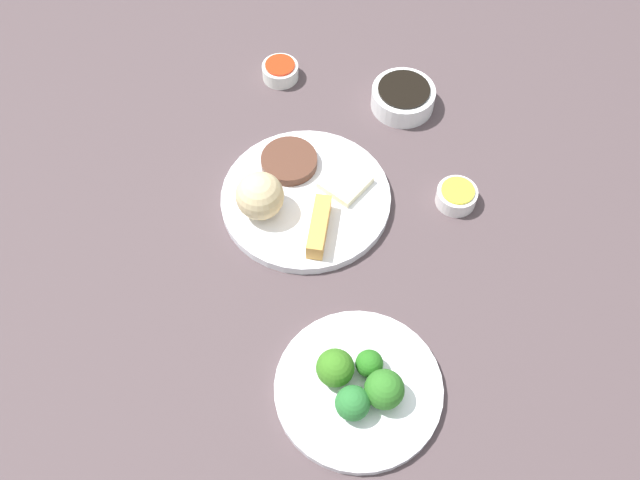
% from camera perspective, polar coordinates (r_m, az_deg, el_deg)
% --- Properties ---
extents(tabletop, '(2.20, 2.20, 0.02)m').
position_cam_1_polar(tabletop, '(1.15, -0.69, 2.37)').
color(tabletop, '#493B3E').
rests_on(tabletop, ground).
extents(main_plate, '(0.27, 0.27, 0.02)m').
position_cam_1_polar(main_plate, '(1.14, -1.28, 3.14)').
color(main_plate, white).
rests_on(main_plate, tabletop).
extents(rice_scoop, '(0.07, 0.07, 0.07)m').
position_cam_1_polar(rice_scoop, '(1.09, -4.74, 3.47)').
color(rice_scoop, '#CBB484').
rests_on(rice_scoop, main_plate).
extents(spring_roll, '(0.09, 0.08, 0.03)m').
position_cam_1_polar(spring_roll, '(1.08, -0.08, 1.05)').
color(spring_roll, gold).
rests_on(spring_roll, main_plate).
extents(crab_rangoon_wonton, '(0.07, 0.07, 0.01)m').
position_cam_1_polar(crab_rangoon_wonton, '(1.14, 1.98, 4.54)').
color(crab_rangoon_wonton, beige).
rests_on(crab_rangoon_wonton, main_plate).
extents(stir_fry_heap, '(0.09, 0.09, 0.02)m').
position_cam_1_polar(stir_fry_heap, '(1.17, -2.43, 6.19)').
color(stir_fry_heap, '#512E21').
rests_on(stir_fry_heap, main_plate).
extents(broccoli_plate, '(0.23, 0.23, 0.01)m').
position_cam_1_polar(broccoli_plate, '(1.00, 3.03, -11.56)').
color(broccoli_plate, white).
rests_on(broccoli_plate, tabletop).
extents(broccoli_floret_0, '(0.04, 0.04, 0.04)m').
position_cam_1_polar(broccoli_floret_0, '(0.98, 3.88, -9.62)').
color(broccoli_floret_0, '#256C1C').
rests_on(broccoli_floret_0, broccoli_plate).
extents(broccoli_floret_1, '(0.05, 0.05, 0.05)m').
position_cam_1_polar(broccoli_floret_1, '(0.96, 2.57, -12.64)').
color(broccoli_floret_1, '#286E2F').
rests_on(broccoli_floret_1, broccoli_plate).
extents(broccoli_floret_2, '(0.05, 0.05, 0.05)m').
position_cam_1_polar(broccoli_floret_2, '(0.97, 1.20, -9.97)').
color(broccoli_floret_2, '#36731D').
rests_on(broccoli_floret_2, broccoli_plate).
extents(broccoli_floret_3, '(0.05, 0.05, 0.05)m').
position_cam_1_polar(broccoli_floret_3, '(0.96, 5.06, -11.57)').
color(broccoli_floret_3, '#2E6F23').
rests_on(broccoli_floret_3, broccoli_plate).
extents(soy_sauce_bowl, '(0.11, 0.11, 0.04)m').
position_cam_1_polar(soy_sauce_bowl, '(1.27, 6.51, 11.00)').
color(soy_sauce_bowl, white).
rests_on(soy_sauce_bowl, tabletop).
extents(soy_sauce_bowl_liquid, '(0.09, 0.09, 0.00)m').
position_cam_1_polar(soy_sauce_bowl_liquid, '(1.25, 6.60, 11.64)').
color(soy_sauce_bowl_liquid, black).
rests_on(soy_sauce_bowl_liquid, soy_sauce_bowl).
extents(sauce_ramekin_sweet_and_sour, '(0.06, 0.06, 0.03)m').
position_cam_1_polar(sauce_ramekin_sweet_and_sour, '(1.31, -3.13, 13.04)').
color(sauce_ramekin_sweet_and_sour, white).
rests_on(sauce_ramekin_sweet_and_sour, tabletop).
extents(sauce_ramekin_sweet_and_sour_liquid, '(0.05, 0.05, 0.00)m').
position_cam_1_polar(sauce_ramekin_sweet_and_sour_liquid, '(1.30, -3.16, 13.52)').
color(sauce_ramekin_sweet_and_sour_liquid, red).
rests_on(sauce_ramekin_sweet_and_sour_liquid, sauce_ramekin_sweet_and_sour).
extents(sauce_ramekin_hot_mustard, '(0.06, 0.06, 0.03)m').
position_cam_1_polar(sauce_ramekin_hot_mustard, '(1.16, 10.63, 3.37)').
color(sauce_ramekin_hot_mustard, white).
rests_on(sauce_ramekin_hot_mustard, tabletop).
extents(sauce_ramekin_hot_mustard_liquid, '(0.05, 0.05, 0.00)m').
position_cam_1_polar(sauce_ramekin_hot_mustard_liquid, '(1.14, 10.75, 3.83)').
color(sauce_ramekin_hot_mustard_liquid, yellow).
rests_on(sauce_ramekin_hot_mustard_liquid, sauce_ramekin_hot_mustard).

